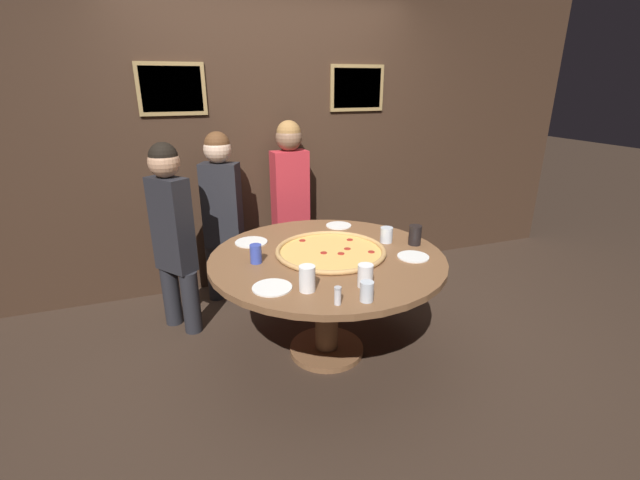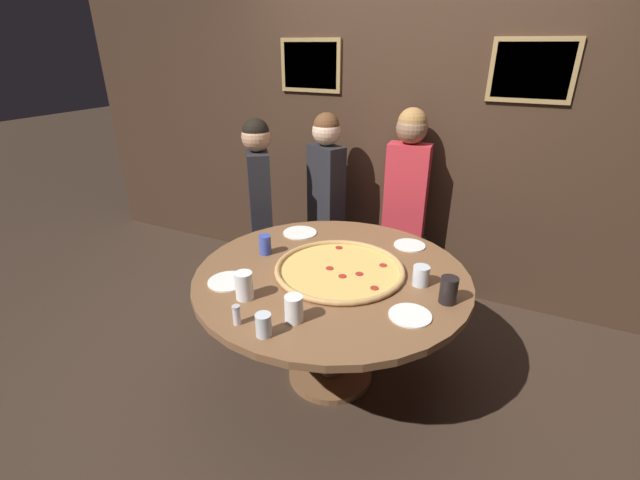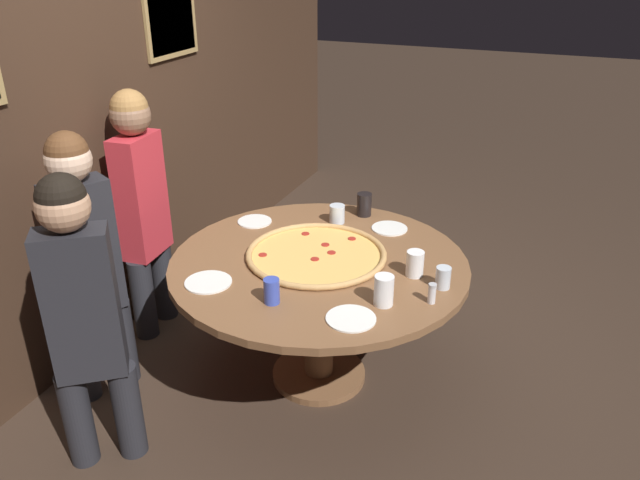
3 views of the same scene
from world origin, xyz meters
name	(u,v)px [view 3 (image 3 of 3)]	position (x,y,z in m)	size (l,w,h in m)	color
ground_plane	(319,376)	(0.00, 0.00, 0.00)	(24.00, 24.00, 0.00)	#38281E
back_wall	(89,125)	(0.00, 1.37, 1.30)	(6.40, 0.08, 2.60)	#3D281C
dining_table	(319,283)	(0.00, 0.00, 0.60)	(1.54, 1.54, 0.74)	brown
giant_pizza	(316,254)	(0.04, 0.03, 0.75)	(0.73, 0.73, 0.03)	#EAB75B
drink_cup_near_left	(384,290)	(-0.28, -0.43, 0.81)	(0.09, 0.09, 0.14)	white
drink_cup_front_edge	(415,264)	(0.03, -0.49, 0.80)	(0.09, 0.09, 0.13)	white
drink_cup_by_shaker	(272,291)	(-0.46, 0.04, 0.80)	(0.07, 0.07, 0.12)	#384CB7
drink_cup_beside_pizza	(443,278)	(-0.03, -0.65, 0.79)	(0.07, 0.07, 0.11)	silver
drink_cup_centre_back	(364,205)	(0.64, -0.03, 0.81)	(0.09, 0.09, 0.14)	black
drink_cup_near_right	(337,214)	(0.48, 0.08, 0.79)	(0.09, 0.09, 0.11)	silver
white_plate_beside_cup	(389,228)	(0.51, -0.23, 0.74)	(0.20, 0.20, 0.01)	white
white_plate_left_side	(208,282)	(-0.42, 0.40, 0.74)	(0.23, 0.23, 0.01)	white
white_plate_far_back	(255,221)	(0.30, 0.53, 0.74)	(0.20, 0.20, 0.01)	white
white_plate_right_side	(351,318)	(-0.46, -0.34, 0.74)	(0.22, 0.22, 0.01)	white
condiment_shaker	(432,293)	(-0.19, -0.63, 0.79)	(0.04, 0.04, 0.10)	silver
diner_side_right	(85,254)	(-0.52, 1.04, 0.82)	(0.38, 0.28, 1.45)	#232328
diner_far_left	(142,201)	(0.10, 1.16, 0.85)	(0.38, 0.23, 1.50)	#232328
diner_far_right	(83,311)	(-0.93, 0.70, 0.81)	(0.32, 0.36, 1.43)	#232328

